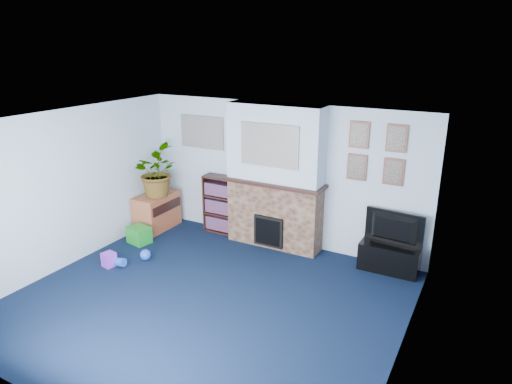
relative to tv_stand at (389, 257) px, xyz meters
The scene contains 26 objects.
floor 2.82m from the tv_stand, 133.85° to the right, with size 5.00×4.50×0.01m, color black.
ceiling 3.56m from the tv_stand, 133.85° to the right, with size 5.00×4.50×0.01m, color white.
wall_back 2.19m from the tv_stand, behind, with size 5.00×0.04×2.40m, color silver.
wall_front 4.80m from the tv_stand, 114.49° to the right, with size 5.00×0.04×2.40m, color silver.
wall_left 4.99m from the tv_stand, 155.48° to the right, with size 0.04×4.50×2.40m, color silver.
wall_right 2.32m from the tv_stand, 74.84° to the right, with size 0.04×4.50×2.40m, color silver.
chimney_breast 2.17m from the tv_stand, behind, with size 1.72×0.50×2.40m.
collage_main 2.50m from the tv_stand, behind, with size 1.00×0.03×0.68m, color gray.
collage_left 3.84m from the tv_stand, behind, with size 0.90×0.03×0.58m, color gray.
portrait_tl 1.90m from the tv_stand, 162.90° to the left, with size 0.30×0.03×0.40m, color brown.
portrait_tr 1.79m from the tv_stand, 116.57° to the left, with size 0.30×0.03×0.40m, color brown.
portrait_bl 1.45m from the tv_stand, 162.90° to the left, with size 0.30×0.03×0.40m, color brown.
portrait_br 1.29m from the tv_stand, 116.57° to the left, with size 0.30×0.03×0.40m, color brown.
tv_stand is the anchor object (origin of this frame).
television 0.45m from the tv_stand, 90.00° to the left, with size 0.88×0.12×0.51m, color black.
bookshelf 3.09m from the tv_stand, behind, with size 0.58×0.28×1.05m.
sideboard 4.21m from the tv_stand, behind, with size 0.47×0.85×0.66m, color #A35334.
potted_plant 4.25m from the tv_stand, behind, with size 0.82×0.71×0.91m, color #26661E.
mantel_clock 2.25m from the tv_stand, behind, with size 0.11×0.07×0.15m, color gold.
mantel_candle 1.93m from the tv_stand, behind, with size 0.05×0.05×0.17m, color #B2BFC6.
mantel_teddy 2.75m from the tv_stand, behind, with size 0.14×0.14×0.14m, color gray.
mantel_can 1.57m from the tv_stand, behind, with size 0.06×0.06×0.11m, color purple.
green_crate 4.17m from the tv_stand, 165.68° to the right, with size 0.36×0.29×0.29m, color #198C26.
toy_ball 3.80m from the tv_stand, 156.94° to the right, with size 0.18×0.18×0.18m, color blue.
toy_block 4.31m from the tv_stand, 153.57° to the right, with size 0.18×0.18×0.22m, color purple.
toy_tube 4.18m from the tv_stand, 153.58° to the right, with size 0.13×0.13×0.28m, color blue.
Camera 1 is at (3.14, -4.41, 3.33)m, focal length 32.00 mm.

